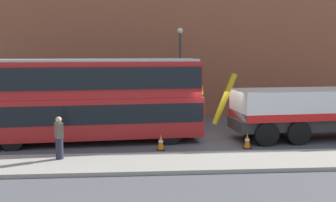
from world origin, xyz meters
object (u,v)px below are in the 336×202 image
at_px(recovery_tow_truck, 329,104).
at_px(pedestrian_onlooker, 59,138).
at_px(traffic_cone_near_bus, 161,142).
at_px(double_decker_bus, 87,97).
at_px(traffic_cone_midway, 247,141).
at_px(street_lamp, 180,66).

relative_size(recovery_tow_truck, pedestrian_onlooker, 5.98).
bearing_deg(pedestrian_onlooker, traffic_cone_near_bus, -3.57).
xyz_separation_m(double_decker_bus, traffic_cone_midway, (7.40, -1.78, -1.89)).
bearing_deg(traffic_cone_near_bus, traffic_cone_midway, -0.12).
bearing_deg(recovery_tow_truck, street_lamp, 136.52).
height_order(traffic_cone_midway, street_lamp, street_lamp).
height_order(double_decker_bus, traffic_cone_midway, double_decker_bus).
relative_size(recovery_tow_truck, double_decker_bus, 0.91).
height_order(recovery_tow_truck, street_lamp, street_lamp).
distance_m(double_decker_bus, traffic_cone_midway, 7.84).
bearing_deg(traffic_cone_midway, double_decker_bus, 166.47).
relative_size(traffic_cone_near_bus, street_lamp, 0.12).
xyz_separation_m(double_decker_bus, traffic_cone_near_bus, (3.43, -1.77, -1.89)).
height_order(pedestrian_onlooker, street_lamp, street_lamp).
bearing_deg(street_lamp, pedestrian_onlooker, -122.44).
relative_size(traffic_cone_near_bus, traffic_cone_midway, 1.00).
distance_m(pedestrian_onlooker, traffic_cone_near_bus, 4.58).
distance_m(recovery_tow_truck, street_lamp, 9.08).
bearing_deg(traffic_cone_midway, recovery_tow_truck, 21.27).
height_order(double_decker_bus, traffic_cone_near_bus, double_decker_bus).
distance_m(pedestrian_onlooker, traffic_cone_midway, 8.34).
xyz_separation_m(pedestrian_onlooker, traffic_cone_midway, (8.12, 1.79, -0.64)).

